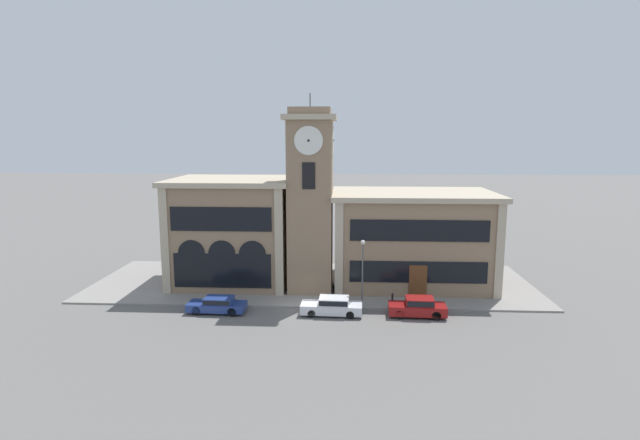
# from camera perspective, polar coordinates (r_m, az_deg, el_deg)

# --- Properties ---
(ground_plane) EXTENTS (300.00, 300.00, 0.00)m
(ground_plane) POSITION_cam_1_polar(r_m,az_deg,el_deg) (40.71, -1.56, -10.08)
(ground_plane) COLOR #605E5B
(sidewalk_kerb) EXTENTS (40.54, 14.00, 0.15)m
(sidewalk_kerb) POSITION_cam_1_polar(r_m,az_deg,el_deg) (47.33, -0.88, -7.17)
(sidewalk_kerb) COLOR gray
(sidewalk_kerb) RESTS_ON ground_plane
(clock_tower) EXTENTS (4.50, 4.50, 17.27)m
(clock_tower) POSITION_cam_1_polar(r_m,az_deg,el_deg) (43.50, -1.10, 2.17)
(clock_tower) COLOR #897056
(clock_tower) RESTS_ON ground_plane
(town_hall_left_wing) EXTENTS (11.27, 9.80, 9.83)m
(town_hall_left_wing) POSITION_cam_1_polar(r_m,az_deg,el_deg) (47.67, -9.88, -1.17)
(town_hall_left_wing) COLOR #897056
(town_hall_left_wing) RESTS_ON ground_plane
(town_hall_right_wing) EXTENTS (14.77, 9.80, 8.67)m
(town_hall_right_wing) POSITION_cam_1_polar(r_m,az_deg,el_deg) (47.00, 10.45, -2.06)
(town_hall_right_wing) COLOR #897056
(town_hall_right_wing) RESTS_ON ground_plane
(parked_car_near) EXTENTS (4.60, 1.92, 1.24)m
(parked_car_near) POSITION_cam_1_polar(r_m,az_deg,el_deg) (40.44, -11.62, -9.41)
(parked_car_near) COLOR navy
(parked_car_near) RESTS_ON ground_plane
(parked_car_mid) EXTENTS (4.80, 2.01, 1.39)m
(parked_car_mid) POSITION_cam_1_polar(r_m,az_deg,el_deg) (39.18, 1.42, -9.75)
(parked_car_mid) COLOR silver
(parked_car_mid) RESTS_ON ground_plane
(parked_car_far) EXTENTS (4.44, 1.97, 1.48)m
(parked_car_far) POSITION_cam_1_polar(r_m,az_deg,el_deg) (39.54, 11.13, -9.67)
(parked_car_far) COLOR maroon
(parked_car_far) RESTS_ON ground_plane
(street_lamp) EXTENTS (0.36, 0.36, 5.39)m
(street_lamp) POSITION_cam_1_polar(r_m,az_deg,el_deg) (40.11, 4.89, -4.85)
(street_lamp) COLOR #4C4C51
(street_lamp) RESTS_ON sidewalk_kerb
(bollard) EXTENTS (0.18, 0.18, 1.06)m
(bollard) POSITION_cam_1_polar(r_m,az_deg,el_deg) (41.09, 8.27, -9.00)
(bollard) COLOR black
(bollard) RESTS_ON sidewalk_kerb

